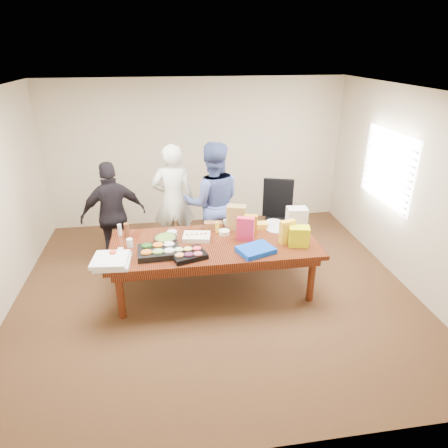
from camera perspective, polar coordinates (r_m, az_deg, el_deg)
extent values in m
cube|color=#47301E|center=(5.73, -1.35, -9.48)|extent=(5.50, 5.00, 0.02)
cube|color=white|center=(4.78, -1.68, 18.71)|extent=(5.50, 5.00, 0.02)
cube|color=beige|center=(7.47, -3.96, 10.14)|extent=(5.50, 0.04, 2.70)
cube|color=beige|center=(2.94, 4.90, -14.31)|extent=(5.50, 0.04, 2.70)
cube|color=beige|center=(6.06, 25.32, 4.41)|extent=(0.04, 5.00, 2.70)
cube|color=white|center=(6.49, 22.55, 7.49)|extent=(0.03, 1.40, 1.10)
cube|color=beige|center=(6.47, 22.24, 7.49)|extent=(0.04, 1.36, 1.00)
cube|color=#4C1C0F|center=(5.52, -1.38, -6.16)|extent=(2.80, 1.20, 0.75)
cube|color=black|center=(6.45, 8.19, 0.41)|extent=(0.75, 0.75, 1.17)
imported|color=white|center=(6.36, -7.32, 3.36)|extent=(0.69, 0.46, 1.84)
imported|color=#404F8D|center=(6.12, -1.63, 3.05)|extent=(0.95, 0.75, 1.91)
imported|color=black|center=(6.23, -15.69, 1.27)|extent=(1.05, 0.64, 1.66)
cube|color=black|center=(5.10, -9.51, -3.98)|extent=(0.53, 0.42, 0.08)
cube|color=black|center=(4.99, -5.16, -4.46)|extent=(0.49, 0.44, 0.06)
cube|color=white|center=(5.44, -3.98, -1.86)|extent=(0.41, 0.33, 0.06)
cylinder|color=black|center=(5.34, -8.46, -2.40)|extent=(0.34, 0.34, 0.10)
cube|color=#093DBC|center=(5.10, 4.62, -3.76)|extent=(0.53, 0.46, 0.07)
cube|color=#D82347|center=(5.34, 3.11, -0.75)|extent=(0.25, 0.17, 0.34)
cube|color=yellow|center=(5.34, 9.12, -1.12)|extent=(0.23, 0.15, 0.32)
cube|color=#BF7C13|center=(5.52, 3.87, -0.13)|extent=(0.20, 0.13, 0.29)
cylinder|color=white|center=(5.74, 0.28, 0.01)|extent=(0.09, 0.09, 0.13)
cylinder|color=gold|center=(5.60, -0.99, -0.46)|extent=(0.06, 0.06, 0.16)
cylinder|color=brown|center=(5.58, -13.88, -0.97)|extent=(0.08, 0.08, 0.22)
cylinder|color=silver|center=(5.70, -14.86, -0.83)|extent=(0.06, 0.06, 0.17)
cube|color=yellow|center=(5.76, 4.99, -0.22)|extent=(0.27, 0.18, 0.09)
cube|color=brown|center=(5.72, -1.55, -0.21)|extent=(0.28, 0.14, 0.11)
cube|color=olive|center=(5.67, 1.77, 0.96)|extent=(0.31, 0.23, 0.36)
cylinder|color=red|center=(5.08, -15.74, -4.46)|extent=(0.10, 0.10, 0.12)
cylinder|color=white|center=(5.16, -14.70, -3.94)|extent=(0.08, 0.08, 0.10)
cylinder|color=white|center=(5.35, -13.48, -2.67)|extent=(0.10, 0.10, 0.12)
cube|color=white|center=(5.01, -15.82, -5.36)|extent=(0.44, 0.44, 0.05)
cube|color=white|center=(4.98, -16.15, -4.99)|extent=(0.46, 0.46, 0.05)
cylinder|color=silver|center=(5.76, 7.46, -0.74)|extent=(0.37, 0.37, 0.02)
cylinder|color=silver|center=(5.97, 7.23, 0.24)|extent=(0.28, 0.28, 0.02)
cylinder|color=#F4F1C2|center=(5.56, 0.04, -1.23)|extent=(0.16, 0.16, 0.06)
cylinder|color=silver|center=(5.58, -7.56, -1.34)|extent=(0.15, 0.15, 0.06)
cube|color=silver|center=(5.82, 10.47, 0.88)|extent=(0.30, 0.22, 0.31)
cube|color=#D3D906|center=(5.31, 10.79, -1.74)|extent=(0.30, 0.24, 0.26)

